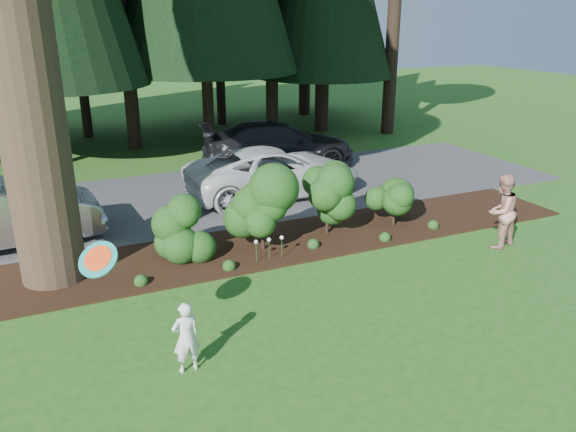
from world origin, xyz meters
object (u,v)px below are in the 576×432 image
object	(u,v)px
car_dark_suv	(278,144)
adult	(501,211)
car_white_suv	(273,172)
child	(186,337)
frisbee	(98,259)

from	to	relation	value
car_dark_suv	adult	bearing A→B (deg)	-157.16
adult	car_white_suv	bearing A→B (deg)	-73.65
car_dark_suv	adult	distance (m)	8.95
car_white_suv	adult	bearing A→B (deg)	-151.48
car_dark_suv	child	world-z (taller)	car_dark_suv
car_dark_suv	frisbee	xyz separation A→B (m)	(-7.13, -10.39, 1.17)
adult	car_dark_suv	bearing A→B (deg)	-92.15
car_dark_suv	child	xyz separation A→B (m)	(-6.05, -10.56, -0.23)
car_dark_suv	child	size ratio (longest dim) A/B	4.65
car_white_suv	frisbee	size ratio (longest dim) A/B	8.14
car_dark_suv	frisbee	distance (m)	12.66
car_white_suv	adult	size ratio (longest dim) A/B	2.97
car_white_suv	adult	xyz separation A→B (m)	(3.25, -5.69, 0.12)
car_dark_suv	child	bearing A→B (deg)	161.78
car_white_suv	frisbee	xyz separation A→B (m)	(-5.63, -7.30, 1.23)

